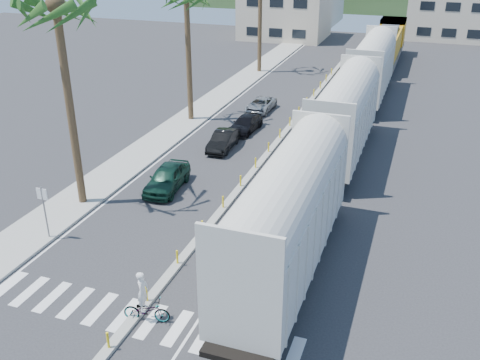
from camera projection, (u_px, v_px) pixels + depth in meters
name	position (u px, v px, depth m)	size (l,w,h in m)	color
ground	(158.00, 290.00, 23.69)	(140.00, 140.00, 0.00)	#28282B
sidewalk	(203.00, 109.00, 47.59)	(3.00, 90.00, 0.15)	gray
rails	(361.00, 115.00, 46.09)	(1.56, 100.00, 0.06)	black
median	(280.00, 139.00, 40.71)	(0.45, 60.00, 0.85)	gray
crosswalk	(136.00, 318.00, 21.98)	(14.00, 2.20, 0.01)	silver
lane_markings	(271.00, 117.00, 45.70)	(9.42, 90.00, 0.01)	silver
freight_train	(357.00, 96.00, 41.29)	(3.00, 60.94, 5.85)	beige
street_sign	(44.00, 205.00, 26.77)	(0.60, 0.08, 3.00)	slate
buildings	(329.00, 1.00, 85.01)	(38.00, 27.00, 10.00)	beige
car_lead	(167.00, 178.00, 32.64)	(2.18, 4.63, 1.53)	#0F2F23
car_second	(223.00, 140.00, 38.75)	(1.56, 4.08, 1.33)	black
car_third	(246.00, 124.00, 42.24)	(2.05, 4.35, 1.23)	black
car_rear	(261.00, 105.00, 47.00)	(2.06, 4.24, 1.16)	#9D9FA1
cyclist	(146.00, 306.00, 21.53)	(1.43, 2.19, 2.31)	#9EA0A5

